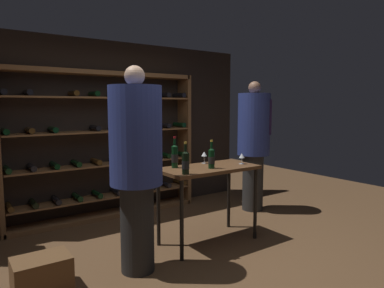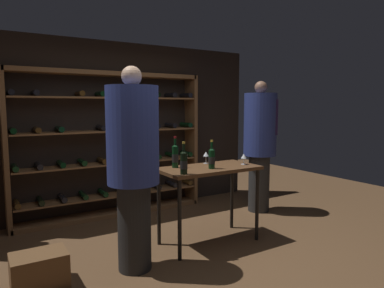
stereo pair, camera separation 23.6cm
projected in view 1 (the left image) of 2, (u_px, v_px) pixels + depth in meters
name	position (u px, v px, depth m)	size (l,w,h in m)	color
ground_plane	(189.00, 260.00, 3.73)	(10.27, 10.27, 0.00)	brown
back_wall	(110.00, 128.00, 5.32)	(4.75, 0.10, 2.61)	black
wine_rack	(106.00, 146.00, 5.09)	(2.84, 0.32, 2.14)	brown
tasting_table	(208.00, 176.00, 4.15)	(1.19, 0.60, 0.92)	brown
person_guest_blue_shirt	(254.00, 140.00, 5.43)	(0.50, 0.50, 2.02)	#2D2D2D
person_bystander_dark_jacket	(136.00, 160.00, 3.38)	(0.51, 0.51, 2.03)	#262626
wine_crate	(42.00, 275.00, 3.08)	(0.48, 0.34, 0.32)	brown
wine_bottle_green_slim	(211.00, 158.00, 4.02)	(0.08, 0.08, 0.33)	black
wine_bottle_gold_foil	(186.00, 162.00, 3.67)	(0.08, 0.08, 0.35)	black
wine_bottle_amber_reserve	(175.00, 156.00, 4.06)	(0.08, 0.08, 0.37)	black
wine_glass_stemmed_left	(242.00, 156.00, 4.32)	(0.07, 0.07, 0.13)	silver
wine_glass_stemmed_right	(204.00, 155.00, 4.37)	(0.07, 0.07, 0.15)	silver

